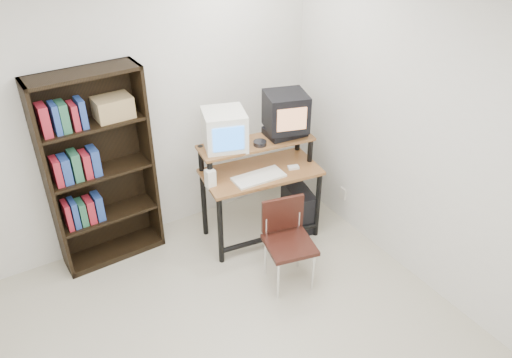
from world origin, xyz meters
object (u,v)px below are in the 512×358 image
computer_desk (260,175)px  crt_monitor (224,130)px  crt_tv (286,111)px  pc_tower (298,207)px  school_chair (287,235)px  bookshelf (98,168)px

computer_desk → crt_monitor: (-0.27, 0.17, 0.47)m
computer_desk → crt_tv: bearing=19.4°
crt_tv → pc_tower: crt_tv is taller
pc_tower → school_chair: size_ratio=0.58×
crt_tv → school_chair: (-0.45, -0.72, -0.75)m
crt_monitor → bookshelf: 1.13m
computer_desk → pc_tower: 0.62m
crt_monitor → pc_tower: crt_monitor is taller
school_chair → bookshelf: 1.71m
crt_tv → school_chair: crt_tv is taller
crt_monitor → bookshelf: bearing=-179.2°
crt_monitor → school_chair: 1.07m
school_chair → pc_tower: bearing=59.5°
computer_desk → crt_tv: size_ratio=2.52×
pc_tower → school_chair: bearing=-120.9°
school_chair → crt_tv: bearing=70.5°
crt_monitor → school_chair: (0.13, -0.82, -0.67)m
computer_desk → crt_tv: crt_tv is taller
crt_monitor → school_chair: crt_monitor is taller
crt_tv → bookshelf: bookshelf is taller
crt_tv → crt_monitor: bearing=-173.0°
bookshelf → crt_tv: bearing=-16.4°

